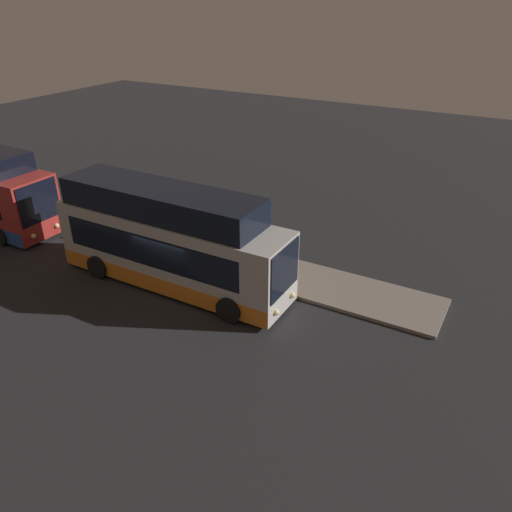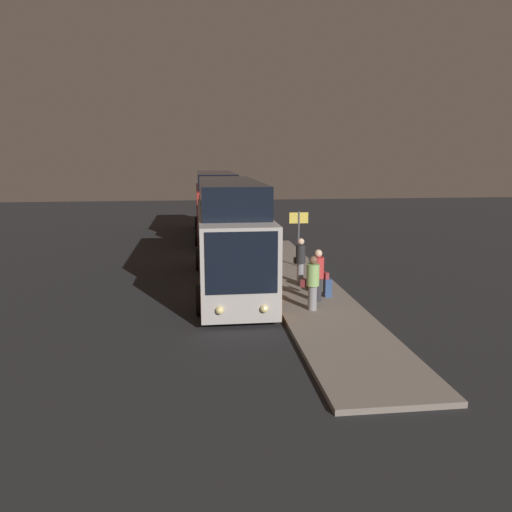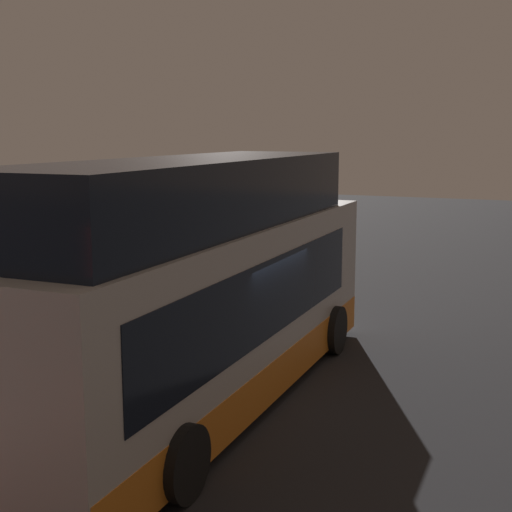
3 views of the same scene
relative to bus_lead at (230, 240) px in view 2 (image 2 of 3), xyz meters
name	(u,v)px [view 2 (image 2 of 3)]	position (x,y,z in m)	size (l,w,h in m)	color
ground	(225,289)	(0.41, -0.24, -1.84)	(80.00, 80.00, 0.00)	#232326
platform	(300,284)	(0.41, 2.76, -1.76)	(20.00, 2.79, 0.14)	slate
bus_lead	(230,240)	(0.00, 0.00, 0.00)	(10.22, 2.70, 4.14)	#B2ADA8
bus_second	(216,208)	(-12.88, 0.00, -0.02)	(10.30, 2.78, 4.05)	maroon
passenger_boarding	(318,274)	(2.99, 2.82, -0.71)	(0.53, 0.66, 1.82)	#2D2D33
passenger_waiting	(300,259)	(0.47, 2.73, -0.71)	(0.60, 0.45, 1.80)	gray
passenger_with_bags	(312,281)	(3.91, 2.40, -0.73)	(0.62, 0.67, 1.79)	gray
suitcase	(327,287)	(2.40, 3.32, -1.37)	(0.37, 0.24, 0.89)	#334C7F
sign_post	(299,230)	(-2.68, 3.29, -0.06)	(0.10, 0.86, 2.50)	#4C4C51
trash_bin	(312,280)	(1.35, 3.01, -1.37)	(0.44, 0.44, 0.65)	#593319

